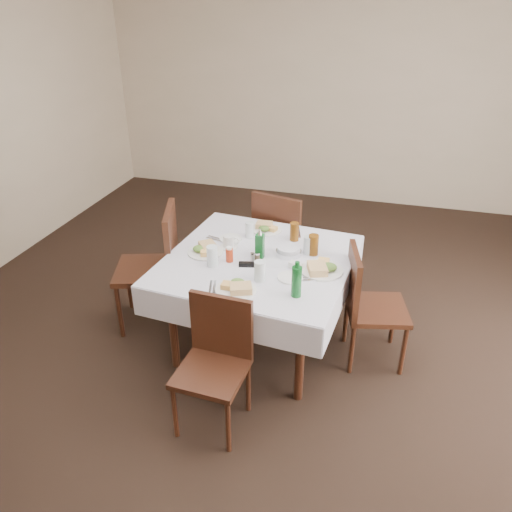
# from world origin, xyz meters

# --- Properties ---
(ground_plane) EXTENTS (7.00, 7.00, 0.00)m
(ground_plane) POSITION_xyz_m (0.00, 0.00, 0.00)
(ground_plane) COLOR black
(room_shell) EXTENTS (6.04, 7.04, 2.80)m
(room_shell) POSITION_xyz_m (0.00, 0.00, 1.71)
(room_shell) COLOR beige
(room_shell) RESTS_ON ground
(dining_table) EXTENTS (1.42, 1.42, 0.76)m
(dining_table) POSITION_xyz_m (-0.17, 0.23, 0.68)
(dining_table) COLOR black
(dining_table) RESTS_ON ground
(chair_north) EXTENTS (0.55, 0.55, 0.96)m
(chair_north) POSITION_xyz_m (-0.19, 1.07, 0.55)
(chair_north) COLOR black
(chair_north) RESTS_ON ground
(chair_south) EXTENTS (0.43, 0.43, 0.86)m
(chair_south) POSITION_xyz_m (-0.22, -0.57, 0.49)
(chair_south) COLOR black
(chair_south) RESTS_ON ground
(chair_east) EXTENTS (0.51, 0.51, 0.90)m
(chair_east) POSITION_xyz_m (0.63, 0.27, 0.51)
(chair_east) COLOR black
(chair_east) RESTS_ON ground
(chair_west) EXTENTS (0.61, 0.61, 1.02)m
(chair_west) POSITION_xyz_m (-1.02, 0.30, 0.58)
(chair_west) COLOR black
(chair_west) RESTS_ON ground
(meal_north) EXTENTS (0.24, 0.24, 0.05)m
(meal_north) POSITION_xyz_m (-0.23, 0.70, 0.78)
(meal_north) COLOR white
(meal_north) RESTS_ON dining_table
(meal_south) EXTENTS (0.27, 0.27, 0.06)m
(meal_south) POSITION_xyz_m (-0.18, -0.23, 0.79)
(meal_south) COLOR white
(meal_south) RESTS_ON dining_table
(meal_east) EXTENTS (0.30, 0.30, 0.07)m
(meal_east) POSITION_xyz_m (0.30, 0.16, 0.79)
(meal_east) COLOR white
(meal_east) RESTS_ON dining_table
(meal_west) EXTENTS (0.26, 0.26, 0.06)m
(meal_west) POSITION_xyz_m (-0.57, 0.21, 0.78)
(meal_west) COLOR white
(meal_west) RESTS_ON dining_table
(side_plate_a) EXTENTS (0.17, 0.17, 0.01)m
(side_plate_a) POSITION_xyz_m (-0.46, 0.47, 0.77)
(side_plate_a) COLOR white
(side_plate_a) RESTS_ON dining_table
(side_plate_b) EXTENTS (0.17, 0.17, 0.01)m
(side_plate_b) POSITION_xyz_m (0.12, 0.02, 0.77)
(side_plate_b) COLOR white
(side_plate_b) RESTS_ON dining_table
(water_n) EXTENTS (0.07, 0.07, 0.13)m
(water_n) POSITION_xyz_m (-0.33, 0.55, 0.82)
(water_n) COLOR silver
(water_n) RESTS_ON dining_table
(water_s) EXTENTS (0.08, 0.08, 0.14)m
(water_s) POSITION_xyz_m (-0.08, -0.06, 0.83)
(water_s) COLOR silver
(water_s) RESTS_ON dining_table
(water_e) EXTENTS (0.07, 0.07, 0.14)m
(water_e) POSITION_xyz_m (0.17, 0.40, 0.83)
(water_e) COLOR silver
(water_e) RESTS_ON dining_table
(water_w) EXTENTS (0.08, 0.08, 0.15)m
(water_w) POSITION_xyz_m (-0.45, 0.04, 0.84)
(water_w) COLOR silver
(water_w) RESTS_ON dining_table
(iced_tea_a) EXTENTS (0.07, 0.07, 0.15)m
(iced_tea_a) POSITION_xyz_m (0.02, 0.59, 0.83)
(iced_tea_a) COLOR #683A0D
(iced_tea_a) RESTS_ON dining_table
(iced_tea_b) EXTENTS (0.07, 0.07, 0.16)m
(iced_tea_b) POSITION_xyz_m (0.20, 0.40, 0.84)
(iced_tea_b) COLOR #683A0D
(iced_tea_b) RESTS_ON dining_table
(bread_basket) EXTENTS (0.19, 0.19, 0.06)m
(bread_basket) POSITION_xyz_m (0.03, 0.35, 0.79)
(bread_basket) COLOR silver
(bread_basket) RESTS_ON dining_table
(oil_cruet_dark) EXTENTS (0.05, 0.05, 0.21)m
(oil_cruet_dark) POSITION_xyz_m (-0.17, 0.28, 0.85)
(oil_cruet_dark) COLOR black
(oil_cruet_dark) RESTS_ON dining_table
(oil_cruet_green) EXTENTS (0.06, 0.06, 0.24)m
(oil_cruet_green) POSITION_xyz_m (-0.16, 0.24, 0.87)
(oil_cruet_green) COLOR #135A22
(oil_cruet_green) RESTS_ON dining_table
(ketchup_bottle) EXTENTS (0.05, 0.05, 0.12)m
(ketchup_bottle) POSITION_xyz_m (-0.36, 0.13, 0.82)
(ketchup_bottle) COLOR #A72C10
(ketchup_bottle) RESTS_ON dining_table
(salt_shaker) EXTENTS (0.03, 0.03, 0.07)m
(salt_shaker) POSITION_xyz_m (-0.20, 0.18, 0.79)
(salt_shaker) COLOR white
(salt_shaker) RESTS_ON dining_table
(pepper_shaker) EXTENTS (0.04, 0.04, 0.08)m
(pepper_shaker) POSITION_xyz_m (-0.16, 0.16, 0.80)
(pepper_shaker) COLOR #3E3423
(pepper_shaker) RESTS_ON dining_table
(coffee_mug) EXTENTS (0.15, 0.13, 0.10)m
(coffee_mug) POSITION_xyz_m (-0.43, 0.34, 0.81)
(coffee_mug) COLOR white
(coffee_mug) RESTS_ON dining_table
(sunglasses) EXTENTS (0.14, 0.07, 0.03)m
(sunglasses) POSITION_xyz_m (-0.21, 0.10, 0.78)
(sunglasses) COLOR black
(sunglasses) RESTS_ON dining_table
(green_bottle) EXTENTS (0.06, 0.06, 0.25)m
(green_bottle) POSITION_xyz_m (0.20, -0.19, 0.87)
(green_bottle) COLOR #135A22
(green_bottle) RESTS_ON dining_table
(sugar_caddy) EXTENTS (0.10, 0.08, 0.05)m
(sugar_caddy) POSITION_xyz_m (0.12, 0.16, 0.79)
(sugar_caddy) COLOR white
(sugar_caddy) RESTS_ON dining_table
(cutlery_n) EXTENTS (0.10, 0.20, 0.01)m
(cutlery_n) POSITION_xyz_m (0.02, 0.72, 0.77)
(cutlery_n) COLOR silver
(cutlery_n) RESTS_ON dining_table
(cutlery_s) EXTENTS (0.08, 0.17, 0.01)m
(cutlery_s) POSITION_xyz_m (-0.35, -0.24, 0.77)
(cutlery_s) COLOR silver
(cutlery_s) RESTS_ON dining_table
(cutlery_e) EXTENTS (0.20, 0.11, 0.01)m
(cutlery_e) POSITION_xyz_m (0.29, 0.05, 0.77)
(cutlery_e) COLOR silver
(cutlery_e) RESTS_ON dining_table
(cutlery_w) EXTENTS (0.20, 0.09, 0.01)m
(cutlery_w) POSITION_xyz_m (-0.55, 0.43, 0.77)
(cutlery_w) COLOR silver
(cutlery_w) RESTS_ON dining_table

